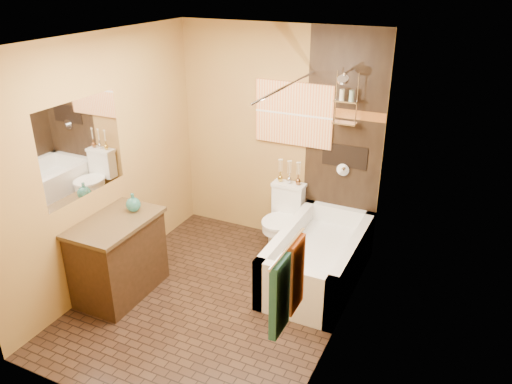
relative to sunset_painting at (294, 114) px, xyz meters
The scene contains 23 objects.
floor 2.15m from the sunset_painting, 97.72° to the right, with size 3.00×3.00×0.00m, color black.
wall_left 2.06m from the sunset_painting, 133.51° to the right, with size 0.02×3.00×2.50m, color #A0813E.
wall_right 1.81m from the sunset_painting, 55.86° to the right, with size 0.02×3.00×2.50m, color #A0813E.
wall_back 0.36m from the sunset_painting, behind, with size 2.40×0.02×2.50m, color #A0813E.
wall_front 3.00m from the sunset_painting, 93.85° to the right, with size 2.40×0.02×2.50m, color #A0813E.
ceiling 1.77m from the sunset_painting, 97.72° to the right, with size 3.00×3.00×0.00m, color silver.
alcove_tile_back 0.65m from the sunset_painting, ahead, with size 0.85×0.01×2.50m, color black.
alcove_tile_right 1.26m from the sunset_painting, 36.27° to the right, with size 0.01×1.50×2.50m, color black.
mosaic_band_back 0.58m from the sunset_painting, ahead, with size 0.85×0.01×0.10m, color brown.
mosaic_band_right 1.22m from the sunset_painting, 36.55° to the right, with size 0.01×1.50×0.10m, color brown.
alcove_niche 0.72m from the sunset_painting, ahead, with size 0.50×0.01×0.25m, color black.
shower_fixtures 0.62m from the sunset_painting, ahead, with size 0.24×0.33×1.16m.
curtain_rod 0.89m from the sunset_painting, 74.58° to the right, with size 0.03×0.03×1.55m, color silver.
towel_bar 2.70m from the sunset_painting, 69.38° to the right, with size 0.02×0.02×0.55m, color silver.
towel_teal 2.85m from the sunset_painting, 70.12° to the right, with size 0.05×0.22×0.52m, color navy.
towel_rust 2.61m from the sunset_painting, 68.16° to the right, with size 0.05×0.22×0.52m, color #92421A.
sunset_painting is the anchor object (origin of this frame).
vanity_mirror 2.25m from the sunset_painting, 128.16° to the right, with size 0.01×1.00×0.90m, color white.
bathtub 1.63m from the sunset_painting, 50.39° to the right, with size 0.80×1.50×0.55m.
toilet 1.20m from the sunset_painting, 90.00° to the right, with size 0.38×0.56×0.75m.
vanity 2.38m from the sunset_painting, 122.48° to the right, with size 0.57×0.93×0.82m.
teal_bottle 1.97m from the sunset_painting, 125.21° to the right, with size 0.15×0.15×0.23m, color #26736B, non-canonical shape.
bud_vases 0.65m from the sunset_painting, 90.00° to the right, with size 0.28×0.06×0.27m.
Camera 1 is at (2.11, -3.52, 3.03)m, focal length 35.00 mm.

